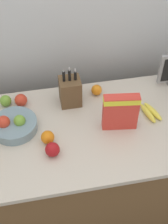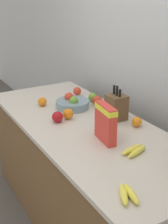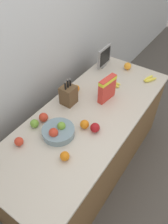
{
  "view_description": "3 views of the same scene",
  "coord_description": "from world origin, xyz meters",
  "px_view_note": "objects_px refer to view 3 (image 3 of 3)",
  "views": [
    {
      "loc": [
        -0.17,
        -1.26,
        2.29
      ],
      "look_at": [
        0.07,
        0.02,
        0.98
      ],
      "focal_mm": 50.0,
      "sensor_mm": 36.0,
      "label": 1
    },
    {
      "loc": [
        1.78,
        -1.05,
        1.8
      ],
      "look_at": [
        -0.02,
        -0.0,
        0.95
      ],
      "focal_mm": 50.0,
      "sensor_mm": 36.0,
      "label": 2
    },
    {
      "loc": [
        -1.21,
        -0.78,
        2.28
      ],
      "look_at": [
        -0.06,
        0.01,
        0.93
      ],
      "focal_mm": 35.0,
      "sensor_mm": 36.0,
      "label": 3
    }
  ],
  "objects_px": {
    "banana_bunch_right": "(150,79)",
    "orange_mid_right": "(85,124)",
    "small_monitor": "(104,57)",
    "orange_near_bowl": "(65,156)",
    "fruit_bowl": "(58,131)",
    "apple_by_knife_block": "(19,142)",
    "knife_block": "(68,95)",
    "apple_leftmost": "(43,117)",
    "orange_front_right": "(128,66)",
    "apple_front": "(34,124)",
    "banana_bunch_left": "(112,84)",
    "apple_middle": "(95,128)",
    "orange_mid_left": "(76,88)",
    "cereal_box": "(107,88)"
  },
  "relations": [
    {
      "from": "banana_bunch_left",
      "to": "banana_bunch_right",
      "type": "height_order",
      "value": "same"
    },
    {
      "from": "fruit_bowl",
      "to": "orange_near_bowl",
      "type": "height_order",
      "value": "fruit_bowl"
    },
    {
      "from": "apple_leftmost",
      "to": "apple_middle",
      "type": "height_order",
      "value": "same"
    },
    {
      "from": "apple_leftmost",
      "to": "apple_by_knife_block",
      "type": "distance_m",
      "value": 0.31
    },
    {
      "from": "apple_front",
      "to": "cereal_box",
      "type": "bearing_deg",
      "value": -25.5
    },
    {
      "from": "small_monitor",
      "to": "cereal_box",
      "type": "distance_m",
      "value": 0.58
    },
    {
      "from": "apple_front",
      "to": "orange_mid_left",
      "type": "relative_size",
      "value": 1.05
    },
    {
      "from": "banana_bunch_left",
      "to": "apple_leftmost",
      "type": "distance_m",
      "value": 0.84
    },
    {
      "from": "small_monitor",
      "to": "orange_near_bowl",
      "type": "distance_m",
      "value": 1.35
    },
    {
      "from": "apple_middle",
      "to": "orange_front_right",
      "type": "relative_size",
      "value": 0.99
    },
    {
      "from": "fruit_bowl",
      "to": "apple_middle",
      "type": "bearing_deg",
      "value": -48.78
    },
    {
      "from": "orange_near_bowl",
      "to": "orange_front_right",
      "type": "relative_size",
      "value": 0.88
    },
    {
      "from": "banana_bunch_right",
      "to": "orange_mid_right",
      "type": "relative_size",
      "value": 2.21
    },
    {
      "from": "knife_block",
      "to": "orange_near_bowl",
      "type": "xyz_separation_m",
      "value": [
        -0.54,
        -0.37,
        -0.06
      ]
    },
    {
      "from": "banana_bunch_right",
      "to": "apple_front",
      "type": "xyz_separation_m",
      "value": [
        -1.22,
        0.56,
        0.02
      ]
    },
    {
      "from": "cereal_box",
      "to": "banana_bunch_right",
      "type": "distance_m",
      "value": 0.6
    },
    {
      "from": "cereal_box",
      "to": "orange_mid_left",
      "type": "height_order",
      "value": "cereal_box"
    },
    {
      "from": "small_monitor",
      "to": "cereal_box",
      "type": "xyz_separation_m",
      "value": [
        -0.49,
        -0.32,
        0.0
      ]
    },
    {
      "from": "apple_middle",
      "to": "fruit_bowl",
      "type": "bearing_deg",
      "value": 131.22
    },
    {
      "from": "knife_block",
      "to": "banana_bunch_right",
      "type": "xyz_separation_m",
      "value": [
        0.8,
        -0.51,
        -0.08
      ]
    },
    {
      "from": "apple_front",
      "to": "banana_bunch_right",
      "type": "bearing_deg",
      "value": -24.61
    },
    {
      "from": "orange_mid_left",
      "to": "orange_front_right",
      "type": "distance_m",
      "value": 0.72
    },
    {
      "from": "banana_bunch_left",
      "to": "apple_by_knife_block",
      "type": "relative_size",
      "value": 2.57
    },
    {
      "from": "apple_by_knife_block",
      "to": "knife_block",
      "type": "bearing_deg",
      "value": -1.52
    },
    {
      "from": "orange_near_bowl",
      "to": "orange_mid_right",
      "type": "distance_m",
      "value": 0.36
    },
    {
      "from": "small_monitor",
      "to": "orange_near_bowl",
      "type": "bearing_deg",
      "value": -161.84
    },
    {
      "from": "orange_near_bowl",
      "to": "apple_leftmost",
      "type": "bearing_deg",
      "value": 62.23
    },
    {
      "from": "apple_by_knife_block",
      "to": "orange_mid_right",
      "type": "relative_size",
      "value": 0.94
    },
    {
      "from": "knife_block",
      "to": "apple_leftmost",
      "type": "distance_m",
      "value": 0.33
    },
    {
      "from": "cereal_box",
      "to": "banana_bunch_left",
      "type": "xyz_separation_m",
      "value": [
        0.22,
        0.06,
        -0.12
      ]
    },
    {
      "from": "apple_front",
      "to": "apple_middle",
      "type": "distance_m",
      "value": 0.52
    },
    {
      "from": "apple_front",
      "to": "orange_near_bowl",
      "type": "height_order",
      "value": "apple_front"
    },
    {
      "from": "apple_front",
      "to": "orange_near_bowl",
      "type": "relative_size",
      "value": 1.02
    },
    {
      "from": "apple_front",
      "to": "orange_mid_left",
      "type": "height_order",
      "value": "apple_front"
    },
    {
      "from": "apple_middle",
      "to": "orange_near_bowl",
      "type": "bearing_deg",
      "value": 174.33
    },
    {
      "from": "cereal_box",
      "to": "orange_mid_left",
      "type": "bearing_deg",
      "value": 110.16
    },
    {
      "from": "knife_block",
      "to": "orange_mid_left",
      "type": "distance_m",
      "value": 0.2
    },
    {
      "from": "apple_front",
      "to": "banana_bunch_left",
      "type": "bearing_deg",
      "value": -16.11
    },
    {
      "from": "cereal_box",
      "to": "apple_middle",
      "type": "bearing_deg",
      "value": -154.56
    },
    {
      "from": "apple_leftmost",
      "to": "knife_block",
      "type": "bearing_deg",
      "value": -6.47
    },
    {
      "from": "apple_front",
      "to": "orange_mid_right",
      "type": "relative_size",
      "value": 0.96
    },
    {
      "from": "cereal_box",
      "to": "knife_block",
      "type": "bearing_deg",
      "value": 141.15
    },
    {
      "from": "cereal_box",
      "to": "small_monitor",
      "type": "bearing_deg",
      "value": 41.02
    },
    {
      "from": "apple_leftmost",
      "to": "orange_front_right",
      "type": "distance_m",
      "value": 1.21
    },
    {
      "from": "cereal_box",
      "to": "orange_front_right",
      "type": "distance_m",
      "value": 0.61
    },
    {
      "from": "banana_bunch_right",
      "to": "orange_mid_left",
      "type": "distance_m",
      "value": 0.82
    },
    {
      "from": "small_monitor",
      "to": "orange_mid_left",
      "type": "height_order",
      "value": "small_monitor"
    },
    {
      "from": "small_monitor",
      "to": "apple_by_knife_block",
      "type": "bearing_deg",
      "value": -178.67
    },
    {
      "from": "small_monitor",
      "to": "orange_near_bowl",
      "type": "xyz_separation_m",
      "value": [
        -1.28,
        -0.42,
        -0.1
      ]
    },
    {
      "from": "cereal_box",
      "to": "apple_by_knife_block",
      "type": "xyz_separation_m",
      "value": [
        -0.89,
        0.29,
        -0.1
      ]
    }
  ]
}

